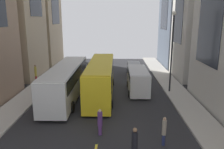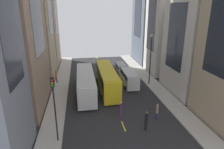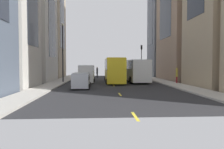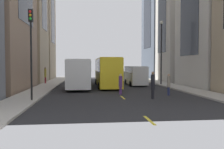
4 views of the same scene
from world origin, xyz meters
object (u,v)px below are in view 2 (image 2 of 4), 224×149
at_px(city_bus_white, 86,81).
at_px(pedestrian_walking_far, 146,120).
at_px(pedestrian_crossing_mid, 56,76).
at_px(delivery_van_white, 129,77).
at_px(car_silver_0, 121,67).
at_px(pedestrian_waiting_curb, 157,111).
at_px(traffic_light_near_corner, 54,99).
at_px(streetcar_yellow, 107,77).
at_px(pedestrian_crossing_near, 121,109).

relative_size(city_bus_white, pedestrian_walking_far, 5.55).
distance_m(pedestrian_crossing_mid, pedestrian_walking_far, 19.56).
relative_size(city_bus_white, delivery_van_white, 2.07).
xyz_separation_m(delivery_van_white, car_silver_0, (0.18, 7.88, -0.49)).
distance_m(city_bus_white, pedestrian_walking_far, 12.65).
bearing_deg(pedestrian_crossing_mid, pedestrian_walking_far, -36.24).
distance_m(pedestrian_waiting_curb, traffic_light_near_corner, 12.27).
xyz_separation_m(car_silver_0, pedestrian_waiting_curb, (0.47, -19.02, 0.02)).
distance_m(streetcar_yellow, pedestrian_waiting_curb, 11.10).
relative_size(pedestrian_waiting_curb, pedestrian_crossing_near, 1.01).
bearing_deg(pedestrian_crossing_near, city_bus_white, -10.13).
bearing_deg(delivery_van_white, pedestrian_walking_far, -95.99).
bearing_deg(streetcar_yellow, car_silver_0, 64.89).
height_order(pedestrian_walking_far, pedestrian_waiting_curb, pedestrian_walking_far).
xyz_separation_m(pedestrian_crossing_near, traffic_light_near_corner, (-7.23, -3.89, 3.71)).
bearing_deg(city_bus_white, pedestrian_crossing_mid, 134.08).
xyz_separation_m(city_bus_white, delivery_van_white, (7.50, 2.11, -0.49)).
height_order(delivery_van_white, pedestrian_walking_far, delivery_van_white).
bearing_deg(pedestrian_waiting_curb, streetcar_yellow, -111.86).
relative_size(car_silver_0, traffic_light_near_corner, 0.61).
distance_m(delivery_van_white, traffic_light_near_corner, 17.74).
height_order(delivery_van_white, traffic_light_near_corner, traffic_light_near_corner).
xyz_separation_m(pedestrian_walking_far, pedestrian_waiting_curb, (2.04, 2.01, -0.14)).
bearing_deg(streetcar_yellow, city_bus_white, -164.27).
relative_size(delivery_van_white, pedestrian_crossing_near, 3.09).
distance_m(delivery_van_white, pedestrian_walking_far, 13.22).
height_order(pedestrian_waiting_curb, traffic_light_near_corner, traffic_light_near_corner).
relative_size(streetcar_yellow, delivery_van_white, 2.05).
relative_size(pedestrian_waiting_curb, traffic_light_near_corner, 0.29).
height_order(city_bus_white, pedestrian_crossing_near, city_bus_white).
distance_m(city_bus_white, pedestrian_crossing_mid, 7.12).
bearing_deg(pedestrian_walking_far, pedestrian_crossing_near, 35.55).
bearing_deg(city_bus_white, streetcar_yellow, 15.73).
xyz_separation_m(city_bus_white, streetcar_yellow, (3.46, 0.98, 0.11)).
height_order(delivery_van_white, pedestrian_waiting_curb, delivery_van_white).
distance_m(city_bus_white, pedestrian_waiting_curb, 12.21).
relative_size(streetcar_yellow, pedestrian_walking_far, 5.51).
distance_m(delivery_van_white, pedestrian_waiting_curb, 11.16).
distance_m(delivery_van_white, pedestrian_crossing_near, 10.48).
height_order(pedestrian_crossing_mid, pedestrian_crossing_near, pedestrian_crossing_mid).
height_order(city_bus_white, streetcar_yellow, streetcar_yellow).
distance_m(pedestrian_crossing_mid, pedestrian_waiting_curb, 19.27).
bearing_deg(pedestrian_crossing_mid, pedestrian_waiting_curb, -27.83).
distance_m(city_bus_white, car_silver_0, 12.64).
height_order(pedestrian_walking_far, pedestrian_crossing_near, pedestrian_walking_far).
bearing_deg(delivery_van_white, car_silver_0, 88.66).
xyz_separation_m(pedestrian_waiting_curb, traffic_light_near_corner, (-11.41, -2.61, 3.67)).
bearing_deg(pedestrian_waiting_curb, delivery_van_white, -133.64).
bearing_deg(pedestrian_crossing_mid, streetcar_yellow, -6.81).
xyz_separation_m(car_silver_0, traffic_light_near_corner, (-10.94, -21.63, 3.69)).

